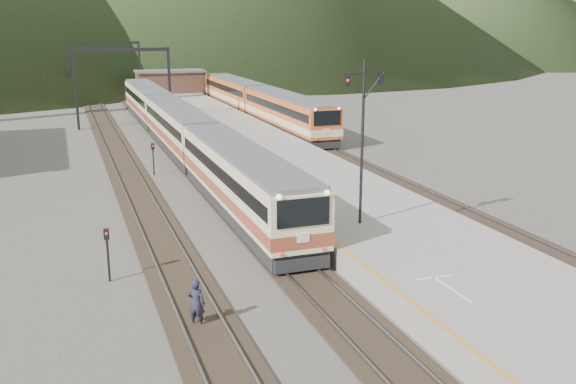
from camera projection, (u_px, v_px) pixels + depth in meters
name	position (u px, v px, depth m)	size (l,w,h in m)	color
track_main	(180.00, 151.00, 53.25)	(2.60, 200.00, 0.23)	black
track_far	(118.00, 155.00, 51.63)	(2.60, 200.00, 0.23)	black
track_second	(309.00, 143.00, 56.96)	(2.60, 200.00, 0.23)	black
platform	(251.00, 146.00, 53.12)	(8.00, 100.00, 1.00)	gray
gantry_near	(123.00, 72.00, 64.59)	(9.55, 0.25, 8.00)	black
gantry_far	(105.00, 59.00, 87.38)	(9.55, 0.25, 8.00)	black
station_shed	(170.00, 81.00, 89.05)	(9.40, 4.40, 3.10)	#4E3126
main_train	(179.00, 129.00, 52.82)	(2.81, 57.65, 3.43)	beige
second_train	(257.00, 101.00, 70.76)	(2.90, 39.47, 3.54)	#DA5F27
signal_mast	(363.00, 127.00, 29.80)	(2.20, 0.33, 7.76)	black
short_signal_b	(153.00, 155.00, 44.78)	(0.23, 0.18, 2.27)	black
short_signal_c	(107.00, 248.00, 26.20)	(0.24, 0.18, 2.27)	black
worker	(196.00, 303.00, 22.39)	(0.64, 0.42, 1.76)	#212032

